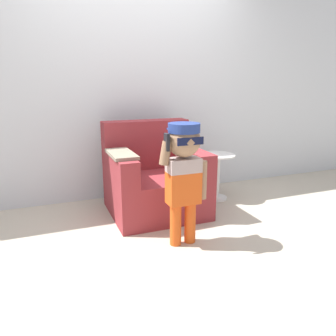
{
  "coord_description": "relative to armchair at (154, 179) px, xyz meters",
  "views": [
    {
      "loc": [
        -0.99,
        -2.83,
        1.29
      ],
      "look_at": [
        0.03,
        -0.22,
        0.55
      ],
      "focal_mm": 35.0,
      "sensor_mm": 36.0,
      "label": 1
    }
  ],
  "objects": [
    {
      "name": "person_child",
      "position": [
        -0.01,
        -0.77,
        0.33
      ],
      "size": [
        0.41,
        0.3,
        0.99
      ],
      "color": "#E05119",
      "rests_on": "ground_plane"
    },
    {
      "name": "ground_plane",
      "position": [
        -0.04,
        -0.19,
        -0.34
      ],
      "size": [
        10.0,
        10.0,
        0.0
      ],
      "primitive_type": "plane",
      "color": "#BCB29E"
    },
    {
      "name": "side_table",
      "position": [
        0.77,
        0.08,
        -0.02
      ],
      "size": [
        0.4,
        0.4,
        0.52
      ],
      "color": "white",
      "rests_on": "ground_plane"
    },
    {
      "name": "armchair",
      "position": [
        0.0,
        0.0,
        0.0
      ],
      "size": [
        0.92,
        0.85,
        0.91
      ],
      "color": "maroon",
      "rests_on": "ground_plane"
    },
    {
      "name": "wall_back",
      "position": [
        -0.04,
        0.59,
        0.96
      ],
      "size": [
        10.0,
        0.05,
        2.6
      ],
      "color": "silver",
      "rests_on": "ground_plane"
    }
  ]
}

